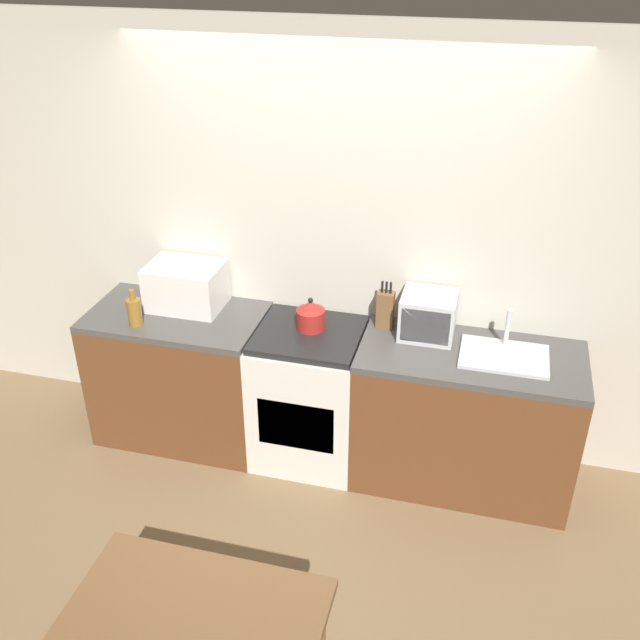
% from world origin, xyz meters
% --- Properties ---
extents(ground_plane, '(16.00, 16.00, 0.00)m').
position_xyz_m(ground_plane, '(0.00, 0.00, 0.00)').
color(ground_plane, brown).
extents(wall_back, '(10.00, 0.06, 2.60)m').
position_xyz_m(wall_back, '(0.00, 0.96, 1.30)').
color(wall_back, beige).
rests_on(wall_back, ground_plane).
extents(counter_left_run, '(1.08, 0.62, 0.90)m').
position_xyz_m(counter_left_run, '(-0.95, 0.62, 0.45)').
color(counter_left_run, brown).
rests_on(counter_left_run, ground_plane).
extents(counter_right_run, '(1.27, 0.62, 0.90)m').
position_xyz_m(counter_right_run, '(0.86, 0.62, 0.45)').
color(counter_right_run, brown).
rests_on(counter_right_run, ground_plane).
extents(stove_range, '(0.64, 0.62, 0.90)m').
position_xyz_m(stove_range, '(-0.09, 0.62, 0.45)').
color(stove_range, silver).
rests_on(stove_range, ground_plane).
extents(kettle, '(0.17, 0.17, 0.20)m').
position_xyz_m(kettle, '(-0.10, 0.67, 0.99)').
color(kettle, maroon).
rests_on(kettle, stove_range).
extents(microwave, '(0.45, 0.34, 0.28)m').
position_xyz_m(microwave, '(-0.92, 0.74, 1.04)').
color(microwave, silver).
rests_on(microwave, counter_left_run).
extents(bottle, '(0.08, 0.08, 0.23)m').
position_xyz_m(bottle, '(-1.13, 0.45, 0.99)').
color(bottle, olive).
rests_on(bottle, counter_left_run).
extents(knife_block, '(0.10, 0.08, 0.30)m').
position_xyz_m(knife_block, '(0.33, 0.80, 1.02)').
color(knife_block, brown).
rests_on(knife_block, counter_right_run).
extents(toaster_oven, '(0.31, 0.28, 0.26)m').
position_xyz_m(toaster_oven, '(0.58, 0.77, 1.03)').
color(toaster_oven, silver).
rests_on(toaster_oven, counter_right_run).
extents(sink_basin, '(0.49, 0.34, 0.24)m').
position_xyz_m(sink_basin, '(1.03, 0.63, 0.92)').
color(sink_basin, silver).
rests_on(sink_basin, counter_right_run).
extents(dining_table, '(0.97, 0.64, 0.76)m').
position_xyz_m(dining_table, '(-0.02, -1.29, 0.66)').
color(dining_table, brown).
rests_on(dining_table, ground_plane).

